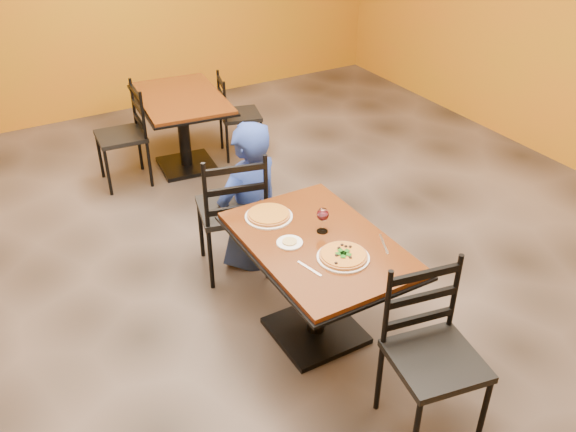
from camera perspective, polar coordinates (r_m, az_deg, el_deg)
floor at (r=4.52m, az=-0.81°, el=-7.07°), size 7.00×8.00×0.01m
table_main at (r=3.84m, az=2.78°, el=-4.70°), size 0.83×1.23×0.75m
table_second at (r=6.04m, az=-9.83°, el=9.21°), size 0.91×1.24×0.75m
chair_main_near at (r=3.39m, az=13.59°, el=-13.03°), size 0.53×0.53×1.00m
chair_main_far at (r=4.50m, az=-5.29°, el=0.60°), size 0.56×0.56×1.03m
chair_second_left at (r=5.91m, az=-15.32°, el=7.13°), size 0.46×0.46×0.94m
chair_second_right at (r=6.30m, az=-4.48°, el=9.34°), size 0.47×0.47×0.86m
diner at (r=4.57m, az=-3.69°, el=2.10°), size 0.66×0.52×1.15m
plate_main at (r=3.59m, az=5.16°, el=-3.87°), size 0.31×0.31×0.01m
pizza_main at (r=3.58m, az=5.18°, el=-3.66°), size 0.28×0.28×0.02m
plate_far at (r=3.95m, az=-1.81°, el=-0.05°), size 0.31×0.31×0.01m
pizza_far at (r=3.94m, az=-1.81°, el=0.15°), size 0.28×0.28×0.02m
side_plate at (r=3.70m, az=0.15°, el=-2.50°), size 0.16×0.16×0.01m
dip at (r=3.69m, az=0.15°, el=-2.39°), size 0.09×0.09×0.01m
wine_glass at (r=3.77m, az=3.25°, el=-0.29°), size 0.08×0.08×0.18m
fork at (r=3.49m, az=2.00°, el=-4.92°), size 0.06×0.19×0.00m
knife at (r=3.74m, az=8.92°, el=-2.59°), size 0.10×0.20×0.00m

